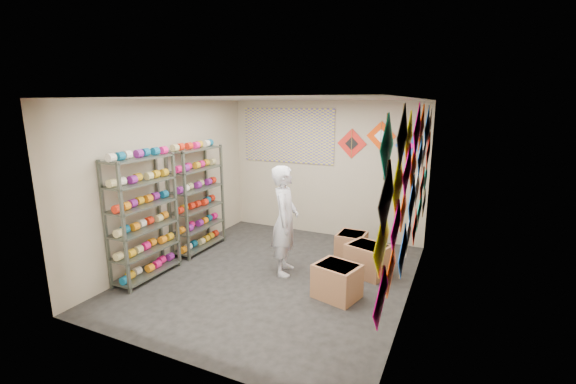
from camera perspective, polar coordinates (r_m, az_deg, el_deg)
The scene contains 12 objects.
ground at distance 6.19m, azimuth -2.06°, elevation -12.30°, with size 4.50×4.50×0.00m, color black.
room_walls at distance 5.68m, azimuth -2.19°, elevation 2.87°, with size 4.50×4.50×4.50m.
shelf_rack_front at distance 6.22m, azimuth -20.66°, elevation -3.67°, with size 0.40×1.10×1.90m, color #4C5147.
shelf_rack_back at distance 7.15m, azimuth -13.28°, elevation -1.07°, with size 0.40×1.10×1.90m, color #4C5147.
string_spools at distance 6.64m, azimuth -16.76°, elevation -1.49°, with size 0.12×2.36×0.12m.
kite_wall_display at distance 5.09m, azimuth 17.97°, elevation 1.18°, with size 0.06×4.29×2.08m.
back_wall_kites at distance 7.41m, azimuth 12.99°, elevation 7.30°, with size 1.58×0.02×0.73m.
poster at distance 7.98m, azimuth -0.03°, elevation 8.35°, with size 2.00×0.01×1.10m, color #514698.
shopkeeper at distance 6.01m, azimuth -0.46°, elevation -4.24°, with size 0.57×0.72×1.73m, color silver.
carton_a at distance 5.51m, azimuth 7.27°, elevation -12.95°, with size 0.58×0.48×0.48m, color brown.
carton_b at distance 6.27m, azimuth 11.72°, elevation -9.79°, with size 0.60×0.49×0.49m, color brown.
carton_c at distance 6.86m, azimuth 9.37°, elevation -7.84°, with size 0.47×0.51×0.45m, color brown.
Camera 1 is at (2.55, -4.98, 2.64)m, focal length 24.00 mm.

